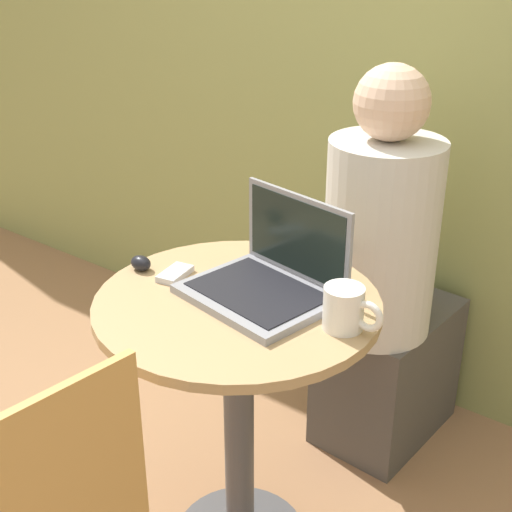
# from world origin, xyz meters

# --- Properties ---
(back_wall) EXTENTS (7.00, 0.05, 2.60)m
(back_wall) POSITION_xyz_m (0.00, 0.97, 1.30)
(back_wall) COLOR #939956
(back_wall) RESTS_ON ground_plane
(round_table) EXTENTS (0.68, 0.68, 0.77)m
(round_table) POSITION_xyz_m (0.00, 0.00, 0.56)
(round_table) COLOR #4C4C51
(round_table) RESTS_ON ground_plane
(laptop) EXTENTS (0.38, 0.32, 0.23)m
(laptop) POSITION_xyz_m (0.04, 0.07, 0.81)
(laptop) COLOR gray
(laptop) RESTS_ON round_table
(cell_phone) EXTENTS (0.07, 0.11, 0.02)m
(cell_phone) POSITION_xyz_m (-0.20, 0.00, 0.78)
(cell_phone) COLOR silver
(cell_phone) RESTS_ON round_table
(computer_mouse) EXTENTS (0.06, 0.04, 0.04)m
(computer_mouse) POSITION_xyz_m (-0.29, -0.02, 0.79)
(computer_mouse) COLOR black
(computer_mouse) RESTS_ON round_table
(coffee_cup) EXTENTS (0.14, 0.09, 0.10)m
(coffee_cup) POSITION_xyz_m (0.27, 0.04, 0.82)
(coffee_cup) COLOR white
(coffee_cup) RESTS_ON round_table
(person_seated) EXTENTS (0.34, 0.52, 1.25)m
(person_seated) POSITION_xyz_m (0.08, 0.62, 0.53)
(person_seated) COLOR #4C4742
(person_seated) RESTS_ON ground_plane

